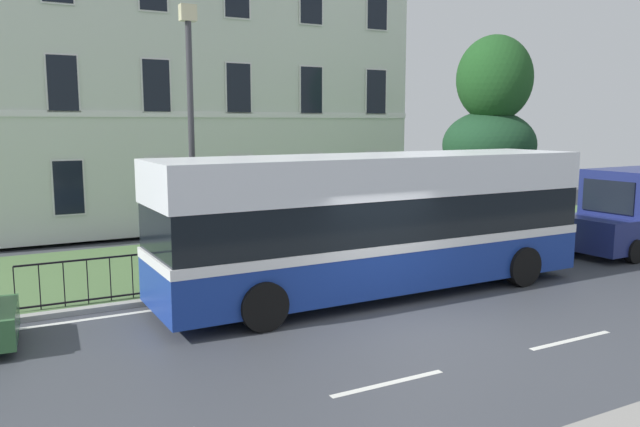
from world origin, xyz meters
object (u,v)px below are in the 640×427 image
Objects in this scene: single_decker_bus at (379,221)px; street_lamp_post at (191,128)px; litter_bin at (282,250)px; georgian_townhouse at (164,57)px; evergreen_tree at (492,169)px.

single_decker_bus is 1.63× the size of street_lamp_post.
litter_bin is (-1.30, 2.49, -0.99)m from single_decker_bus.
georgian_townhouse is 14.50m from single_decker_bus.
georgian_townhouse is 11.91m from street_lamp_post.
georgian_townhouse reaches higher than single_decker_bus.
street_lamp_post reaches higher than litter_bin.
evergreen_tree is (8.34, -9.74, -4.12)m from georgian_townhouse.
georgian_townhouse is at bearing 94.62° from single_decker_bus.
georgian_townhouse reaches higher than evergreen_tree.
evergreen_tree reaches higher than single_decker_bus.
street_lamp_post is (-10.75, -1.60, 1.40)m from evergreen_tree.
single_decker_bus is at bearing -151.30° from evergreen_tree.
street_lamp_post is 5.62× the size of litter_bin.
litter_bin is at bearing -90.22° from georgian_townhouse.
evergreen_tree is 6.02× the size of litter_bin.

